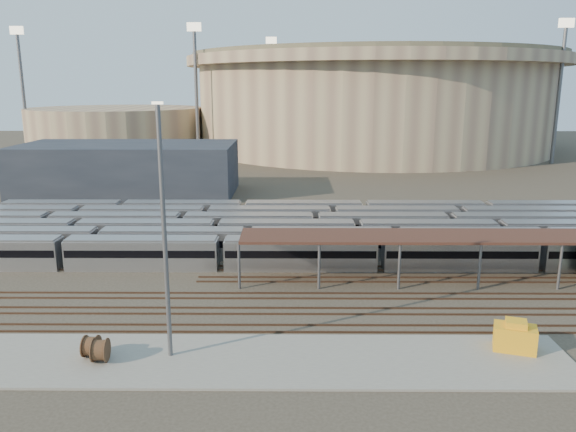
{
  "coord_description": "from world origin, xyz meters",
  "views": [
    {
      "loc": [
        -2.37,
        -55.84,
        21.55
      ],
      "look_at": [
        -2.83,
        12.0,
        5.54
      ],
      "focal_mm": 35.0,
      "sensor_mm": 36.0,
      "label": 1
    }
  ],
  "objects_px": {
    "cable_reel_east": "(91,346)",
    "yellow_equipment": "(515,338)",
    "yard_light_pole": "(164,234)",
    "cable_reel_west": "(100,350)"
  },
  "relations": [
    {
      "from": "cable_reel_east",
      "to": "yard_light_pole",
      "type": "height_order",
      "value": "yard_light_pole"
    },
    {
      "from": "yard_light_pole",
      "to": "cable_reel_east",
      "type": "bearing_deg",
      "value": -177.51
    },
    {
      "from": "cable_reel_west",
      "to": "yellow_equipment",
      "type": "xyz_separation_m",
      "value": [
        33.39,
        2.23,
        0.07
      ]
    },
    {
      "from": "yard_light_pole",
      "to": "yellow_equipment",
      "type": "bearing_deg",
      "value": 2.32
    },
    {
      "from": "yard_light_pole",
      "to": "yellow_equipment",
      "type": "xyz_separation_m",
      "value": [
        28.12,
        1.14,
        -9.1
      ]
    },
    {
      "from": "cable_reel_west",
      "to": "cable_reel_east",
      "type": "height_order",
      "value": "cable_reel_west"
    },
    {
      "from": "cable_reel_east",
      "to": "yellow_equipment",
      "type": "xyz_separation_m",
      "value": [
        34.41,
        1.41,
        0.14
      ]
    },
    {
      "from": "yard_light_pole",
      "to": "yellow_equipment",
      "type": "relative_size",
      "value": 6.1
    },
    {
      "from": "cable_reel_west",
      "to": "yellow_equipment",
      "type": "bearing_deg",
      "value": 3.82
    },
    {
      "from": "cable_reel_west",
      "to": "yellow_equipment",
      "type": "height_order",
      "value": "yellow_equipment"
    }
  ]
}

